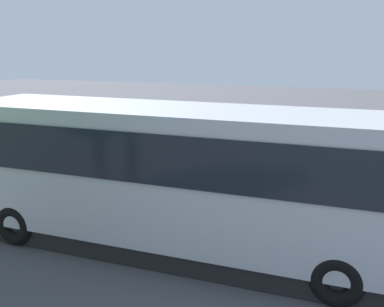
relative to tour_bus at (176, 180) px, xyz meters
The scene contains 14 objects.
ground_plane 5.03m from the tour_bus, 68.24° to the right, with size 80.00×80.00×0.00m, color #4C4C51.
tour_bus is the anchor object (origin of this frame).
spectator_far_left 3.26m from the tour_bus, 107.60° to the right, with size 0.57×0.33×1.80m.
spectator_left 2.84m from the tour_bus, 91.59° to the right, with size 0.57×0.33×1.76m.
spectator_centre 3.28m from the tour_bus, 72.16° to the right, with size 0.58×0.33×1.66m.
spectator_right 3.47m from the tour_bus, 52.09° to the right, with size 0.58×0.35×1.68m.
parked_motorcycle_silver 2.94m from the tour_bus, 51.86° to the right, with size 2.05×0.58×0.99m.
stunt_motorcycle 8.47m from the tour_bus, 60.91° to the right, with size 2.06×0.64×1.59m.
traffic_cone 8.77m from the tour_bus, 73.72° to the right, with size 0.34×0.34×0.63m.
bay_line_a 5.81m from the tour_bus, 123.16° to the right, with size 0.26×4.19×0.01m.
bay_line_b 4.98m from the tour_bus, 96.97° to the right, with size 0.26×4.06×0.01m.
bay_line_c 5.30m from the tour_bus, 67.76° to the right, with size 0.25×3.89×0.01m.
bay_line_d 6.61m from the tour_bus, 46.77° to the right, with size 0.27×4.51×0.01m.
bay_line_e 8.46m from the tour_bus, 34.21° to the right, with size 0.27×4.53×0.01m.
Camera 1 is at (-5.59, 13.66, 4.55)m, focal length 44.10 mm.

